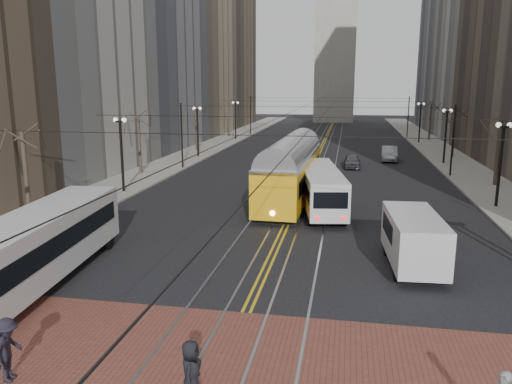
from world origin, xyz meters
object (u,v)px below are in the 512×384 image
at_px(transit_bus, 36,251).
at_px(sedan_silver, 389,154).
at_px(rear_bus, 321,189).
at_px(pedestrian_a, 191,372).
at_px(cargo_van, 413,242).
at_px(streetcar, 291,176).
at_px(sedan_grey, 352,161).
at_px(pedestrian_d, 8,350).

bearing_deg(transit_bus, sedan_silver, 61.08).
height_order(rear_bus, pedestrian_a, rear_bus).
distance_m(transit_bus, pedestrian_a, 10.95).
bearing_deg(pedestrian_a, cargo_van, -35.22).
distance_m(streetcar, sedan_silver, 23.19).
bearing_deg(cargo_van, sedan_grey, 91.66).
height_order(rear_bus, pedestrian_d, rear_bus).
distance_m(cargo_van, pedestrian_d, 16.87).
height_order(cargo_van, pedestrian_a, cargo_van).
relative_size(sedan_grey, sedan_silver, 0.83).
bearing_deg(rear_bus, streetcar, 122.60).
height_order(sedan_silver, pedestrian_d, pedestrian_d).
distance_m(transit_bus, streetcar, 19.98).
bearing_deg(sedan_grey, transit_bus, -112.90).
height_order(transit_bus, rear_bus, transit_bus).
xyz_separation_m(sedan_grey, pedestrian_a, (-4.34, -40.34, 0.20)).
relative_size(sedan_grey, pedestrian_d, 2.14).
bearing_deg(transit_bus, pedestrian_d, -67.74).
relative_size(streetcar, sedan_grey, 3.80).
xyz_separation_m(sedan_grey, sedan_silver, (4.14, 5.68, 0.11)).
xyz_separation_m(rear_bus, sedan_grey, (2.20, 18.39, -0.70)).
relative_size(cargo_van, sedan_silver, 1.17).
bearing_deg(streetcar, pedestrian_a, -87.91).
distance_m(transit_bus, sedan_grey, 36.31).
bearing_deg(cargo_van, sedan_silver, 83.95).
xyz_separation_m(transit_bus, cargo_van, (15.75, 5.00, -0.27)).
xyz_separation_m(transit_bus, rear_bus, (10.93, 15.45, -0.14)).
bearing_deg(sedan_silver, cargo_van, -89.25).
bearing_deg(sedan_silver, sedan_grey, -122.82).
bearing_deg(rear_bus, transit_bus, -134.54).
distance_m(sedan_grey, sedan_silver, 7.03).
xyz_separation_m(transit_bus, pedestrian_d, (3.37, -6.45, -0.57)).
bearing_deg(rear_bus, sedan_grey, 73.93).
relative_size(cargo_van, pedestrian_d, 3.01).
height_order(transit_bus, streetcar, streetcar).
bearing_deg(transit_bus, rear_bus, 49.40).
bearing_deg(sedan_silver, rear_bus, -101.48).
distance_m(streetcar, cargo_van, 14.85).
relative_size(streetcar, pedestrian_a, 8.72).
xyz_separation_m(cargo_van, pedestrian_a, (-6.96, -11.50, -0.36)).
distance_m(rear_bus, cargo_van, 11.51).
bearing_deg(sedan_grey, cargo_van, -86.49).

